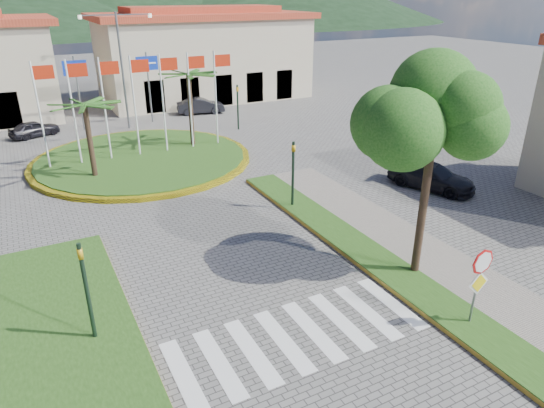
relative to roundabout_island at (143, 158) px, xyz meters
name	(u,v)px	position (x,y,z in m)	size (l,w,h in m)	color
sidewalk_right	(494,313)	(6.00, -20.00, -0.10)	(4.00, 28.00, 0.15)	gray
verge_right	(467,324)	(4.80, -20.00, -0.09)	(1.60, 28.00, 0.18)	#214413
median_left	(49,364)	(-6.50, -16.00, -0.09)	(5.00, 14.00, 0.18)	#214413
crosswalk	(295,336)	(0.00, -18.00, -0.17)	(8.00, 3.00, 0.01)	silver
roundabout_island	(143,158)	(0.00, 0.00, 0.00)	(12.70, 12.70, 6.00)	yellow
stop_sign	(480,276)	(4.90, -20.04, 1.61)	(0.80, 0.11, 2.65)	slate
deciduous_tree	(433,133)	(5.50, -17.00, 5.00)	(3.60, 3.60, 6.80)	black
traffic_light_left	(86,284)	(-5.20, -15.50, 1.77)	(0.15, 0.18, 3.20)	black
traffic_light_right	(293,169)	(4.50, -10.00, 1.77)	(0.15, 0.18, 3.20)	black
traffic_light_far	(238,103)	(8.00, 4.00, 1.77)	(0.18, 0.15, 3.20)	black
direction_sign_west	(77,81)	(-2.00, 8.97, 3.35)	(1.60, 0.14, 5.20)	slate
direction_sign_east	(148,75)	(3.00, 8.97, 3.35)	(1.60, 0.14, 5.20)	slate
street_lamp_centre	(122,65)	(1.00, 8.00, 4.32)	(4.80, 0.16, 8.00)	slate
building_right	(204,55)	(10.00, 16.00, 3.73)	(19.08, 9.54, 8.05)	#C6B495
car_dark_a	(34,129)	(-5.28, 8.75, 0.38)	(1.32, 3.28, 1.12)	black
car_dark_b	(201,106)	(7.29, 9.97, 0.45)	(1.33, 3.82, 1.26)	black
car_side_right	(431,176)	(12.00, -11.11, 0.46)	(1.80, 4.42, 1.28)	black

